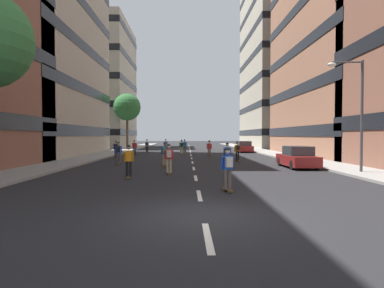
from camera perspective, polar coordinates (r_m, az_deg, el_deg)
ground_plane at (r=40.84m, az=-0.24°, el=-1.68°), size 189.93×189.93×0.00m
sidewalk_left at (r=45.81m, az=-13.04°, el=-1.29°), size 3.25×87.05×0.14m
sidewalk_right at (r=46.01m, az=12.39°, el=-1.27°), size 3.25×87.05×0.14m
lane_markings at (r=42.18m, az=-0.26°, el=-1.57°), size 0.16×72.20×0.01m
building_left_mid at (r=42.84m, az=-27.45°, el=20.43°), size 13.48×21.99×32.37m
building_left_far at (r=66.75m, az=-16.72°, el=9.79°), size 13.48×18.11×23.76m
building_right_mid at (r=42.47m, az=26.79°, el=16.97°), size 13.48×22.18×27.23m
building_right_far at (r=68.40m, az=15.76°, el=15.65°), size 13.48×22.35×37.92m
parked_car_near at (r=23.85m, az=18.06°, el=-2.32°), size 1.82×4.40×1.52m
parked_car_mid at (r=44.37m, az=9.16°, el=-0.54°), size 1.82×4.40×1.52m
street_tree_near at (r=53.43m, az=-11.35°, el=6.36°), size 4.34×4.34×8.89m
streetlamp_right at (r=21.32m, az=26.88°, el=6.39°), size 2.13×0.30×6.50m
skater_0 at (r=32.47m, az=-13.27°, el=-0.74°), size 0.57×0.92×1.78m
skater_1 at (r=38.38m, az=-1.84°, el=-0.37°), size 0.53×0.90×1.78m
skater_2 at (r=22.79m, az=6.24°, el=-1.71°), size 0.55×0.91×1.78m
skater_3 at (r=17.45m, az=-11.09°, el=-2.71°), size 0.55×0.92×1.78m
skater_4 at (r=42.58m, az=-1.30°, el=-0.22°), size 0.54×0.91×1.78m
skater_5 at (r=13.11m, az=6.30°, el=-3.94°), size 0.57×0.92×1.78m
skater_6 at (r=42.49m, az=-7.94°, el=-0.20°), size 0.54×0.91×1.78m
skater_7 at (r=33.71m, az=3.06°, el=-0.67°), size 0.54×0.91×1.78m
skater_8 at (r=26.06m, az=-12.81°, el=-1.28°), size 0.56×0.92×1.78m
skater_9 at (r=37.56m, az=-10.10°, el=-0.43°), size 0.55×0.91×1.78m
skater_10 at (r=18.88m, az=-4.09°, el=-2.28°), size 0.55×0.91×1.78m
skater_11 at (r=23.97m, az=-4.83°, el=-1.48°), size 0.53×0.90×1.78m
skater_12 at (r=47.11m, az=-4.66°, el=-0.03°), size 0.55×0.91×1.78m
skater_13 at (r=28.55m, az=8.01°, el=-1.02°), size 0.57×0.92×1.78m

